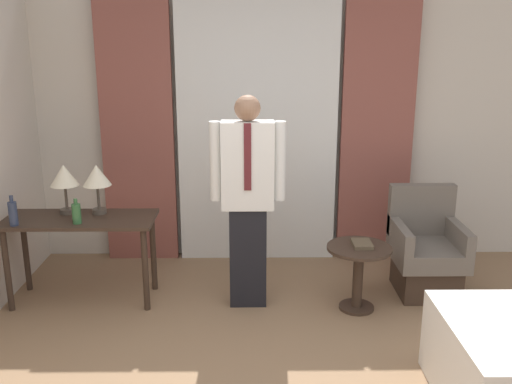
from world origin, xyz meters
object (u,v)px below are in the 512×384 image
at_px(armchair, 426,255).
at_px(side_table, 358,267).
at_px(desk, 81,231).
at_px(person, 248,194).
at_px(table_lamp_left, 64,177).
at_px(bottle_near_edge, 13,213).
at_px(book, 362,244).
at_px(table_lamp_right, 97,177).
at_px(bottle_by_lamp, 76,213).

relative_size(armchair, side_table, 1.67).
relative_size(desk, armchair, 1.35).
bearing_deg(person, table_lamp_left, 171.94).
xyz_separation_m(desk, bottle_near_edge, (-0.46, -0.18, 0.22)).
distance_m(person, book, 1.01).
bearing_deg(desk, person, -3.92).
height_order(bottle_near_edge, armchair, bottle_near_edge).
height_order(table_lamp_left, table_lamp_right, same).
xyz_separation_m(person, book, (0.92, -0.08, -0.40)).
bearing_deg(bottle_near_edge, armchair, 5.43).
bearing_deg(bottle_by_lamp, table_lamp_left, 121.20).
bearing_deg(bottle_near_edge, bottle_by_lamp, 5.16).
bearing_deg(table_lamp_right, bottle_near_edge, -152.89).
height_order(table_lamp_left, person, person).
relative_size(bottle_near_edge, book, 1.15).
xyz_separation_m(table_lamp_right, armchair, (2.81, 0.02, -0.71)).
height_order(bottle_near_edge, side_table, bottle_near_edge).
xyz_separation_m(bottle_near_edge, armchair, (3.40, 0.32, -0.50)).
relative_size(table_lamp_right, armchair, 0.46).
distance_m(bottle_by_lamp, side_table, 2.31).
bearing_deg(side_table, book, 43.95).
bearing_deg(person, desk, 176.08).
height_order(desk, armchair, armchair).
xyz_separation_m(person, armchair, (1.55, 0.23, -0.62)).
bearing_deg(desk, book, -4.35).
bearing_deg(desk, side_table, -4.99).
xyz_separation_m(table_lamp_right, person, (1.26, -0.22, -0.09)).
height_order(desk, book, desk).
distance_m(desk, table_lamp_left, 0.46).
bearing_deg(armchair, bottle_near_edge, -174.57).
distance_m(table_lamp_right, bottle_near_edge, 0.70).
relative_size(table_lamp_left, book, 1.96).
height_order(desk, table_lamp_right, table_lamp_right).
distance_m(table_lamp_right, armchair, 2.89).
bearing_deg(table_lamp_left, book, -6.91).
bearing_deg(book, side_table, -136.05).
relative_size(desk, table_lamp_right, 2.93).
relative_size(bottle_by_lamp, book, 0.96).
relative_size(table_lamp_left, bottle_near_edge, 1.71).
xyz_separation_m(person, side_table, (0.90, -0.10, -0.59)).
bearing_deg(desk, table_lamp_left, 138.18).
xyz_separation_m(desk, book, (2.31, -0.18, -0.06)).
bearing_deg(bottle_near_edge, book, 0.18).
bearing_deg(table_lamp_right, side_table, -8.47).
bearing_deg(bottle_by_lamp, bottle_near_edge, -174.84).
bearing_deg(person, table_lamp_right, 170.24).
distance_m(armchair, side_table, 0.74).
distance_m(desk, bottle_near_edge, 0.54).
relative_size(bottle_near_edge, side_table, 0.45).
relative_size(table_lamp_right, bottle_by_lamp, 2.05).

